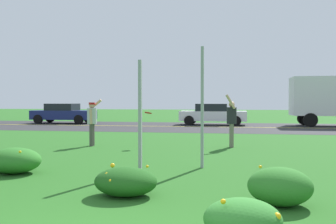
{
  "coord_description": "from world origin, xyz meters",
  "views": [
    {
      "loc": [
        1.37,
        -3.01,
        1.61
      ],
      "look_at": [
        -0.75,
        9.04,
        1.27
      ],
      "focal_mm": 40.08,
      "sensor_mm": 36.0,
      "label": 1
    }
  ],
  "objects_px": {
    "person_catcher_dark_shirt": "(232,120)",
    "sign_post_near_path": "(140,116)",
    "car_white_center_left": "(213,114)",
    "person_thrower_red_cap_gray_shirt": "(92,119)",
    "car_navy_leftmost": "(63,113)",
    "sign_post_by_roadside": "(202,107)",
    "frisbee_red": "(148,113)"
  },
  "relations": [
    {
      "from": "person_thrower_red_cap_gray_shirt",
      "to": "person_catcher_dark_shirt",
      "type": "bearing_deg",
      "value": 5.38
    },
    {
      "from": "sign_post_near_path",
      "to": "car_white_center_left",
      "type": "bearing_deg",
      "value": 87.66
    },
    {
      "from": "person_catcher_dark_shirt",
      "to": "frisbee_red",
      "type": "distance_m",
      "value": 2.95
    },
    {
      "from": "person_catcher_dark_shirt",
      "to": "frisbee_red",
      "type": "relative_size",
      "value": 7.02
    },
    {
      "from": "person_thrower_red_cap_gray_shirt",
      "to": "person_catcher_dark_shirt",
      "type": "distance_m",
      "value": 5.01
    },
    {
      "from": "sign_post_by_roadside",
      "to": "car_navy_leftmost",
      "type": "distance_m",
      "value": 20.37
    },
    {
      "from": "car_navy_leftmost",
      "to": "car_white_center_left",
      "type": "bearing_deg",
      "value": 0.0
    },
    {
      "from": "sign_post_by_roadside",
      "to": "person_thrower_red_cap_gray_shirt",
      "type": "xyz_separation_m",
      "value": [
        -4.31,
        3.79,
        -0.51
      ]
    },
    {
      "from": "person_catcher_dark_shirt",
      "to": "car_white_center_left",
      "type": "xyz_separation_m",
      "value": [
        -1.35,
        12.47,
        -0.23
      ]
    },
    {
      "from": "sign_post_by_roadside",
      "to": "car_white_center_left",
      "type": "bearing_deg",
      "value": 92.29
    },
    {
      "from": "sign_post_by_roadside",
      "to": "person_catcher_dark_shirt",
      "type": "height_order",
      "value": "sign_post_by_roadside"
    },
    {
      "from": "frisbee_red",
      "to": "car_white_center_left",
      "type": "height_order",
      "value": "car_white_center_left"
    },
    {
      "from": "car_navy_leftmost",
      "to": "sign_post_by_roadside",
      "type": "bearing_deg",
      "value": -55.24
    },
    {
      "from": "sign_post_near_path",
      "to": "car_white_center_left",
      "type": "relative_size",
      "value": 0.57
    },
    {
      "from": "sign_post_near_path",
      "to": "sign_post_by_roadside",
      "type": "relative_size",
      "value": 0.87
    },
    {
      "from": "sign_post_near_path",
      "to": "frisbee_red",
      "type": "xyz_separation_m",
      "value": [
        -0.86,
        4.57,
        -0.08
      ]
    },
    {
      "from": "sign_post_near_path",
      "to": "person_catcher_dark_shirt",
      "type": "distance_m",
      "value": 5.36
    },
    {
      "from": "frisbee_red",
      "to": "car_navy_leftmost",
      "type": "distance_m",
      "value": 15.9
    },
    {
      "from": "sign_post_near_path",
      "to": "person_catcher_dark_shirt",
      "type": "height_order",
      "value": "sign_post_near_path"
    },
    {
      "from": "sign_post_by_roadside",
      "to": "car_navy_leftmost",
      "type": "bearing_deg",
      "value": 124.76
    },
    {
      "from": "frisbee_red",
      "to": "sign_post_by_roadside",
      "type": "bearing_deg",
      "value": -59.99
    },
    {
      "from": "person_catcher_dark_shirt",
      "to": "sign_post_near_path",
      "type": "bearing_deg",
      "value": -112.61
    },
    {
      "from": "sign_post_by_roadside",
      "to": "sign_post_near_path",
      "type": "bearing_deg",
      "value": -153.67
    },
    {
      "from": "person_thrower_red_cap_gray_shirt",
      "to": "frisbee_red",
      "type": "height_order",
      "value": "person_thrower_red_cap_gray_shirt"
    },
    {
      "from": "sign_post_near_path",
      "to": "frisbee_red",
      "type": "bearing_deg",
      "value": 100.72
    },
    {
      "from": "person_catcher_dark_shirt",
      "to": "car_navy_leftmost",
      "type": "distance_m",
      "value": 17.51
    },
    {
      "from": "person_catcher_dark_shirt",
      "to": "frisbee_red",
      "type": "bearing_deg",
      "value": -172.79
    },
    {
      "from": "sign_post_by_roadside",
      "to": "frisbee_red",
      "type": "bearing_deg",
      "value": 120.01
    },
    {
      "from": "sign_post_by_roadside",
      "to": "car_navy_leftmost",
      "type": "relative_size",
      "value": 0.65
    },
    {
      "from": "sign_post_near_path",
      "to": "person_thrower_red_cap_gray_shirt",
      "type": "relative_size",
      "value": 1.51
    },
    {
      "from": "car_navy_leftmost",
      "to": "person_catcher_dark_shirt",
      "type": "bearing_deg",
      "value": -45.43
    },
    {
      "from": "person_thrower_red_cap_gray_shirt",
      "to": "frisbee_red",
      "type": "bearing_deg",
      "value": 2.76
    }
  ]
}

